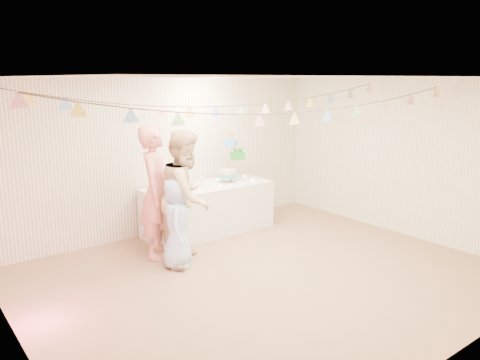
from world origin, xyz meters
TOP-DOWN VIEW (x-y plane):
  - floor at (0.00, 0.00)m, footprint 6.00×6.00m
  - ceiling at (0.00, 0.00)m, footprint 6.00×6.00m
  - back_wall at (0.00, 2.50)m, footprint 6.00×6.00m
  - front_wall at (0.00, -2.50)m, footprint 6.00×6.00m
  - left_wall at (-3.00, 0.00)m, footprint 5.00×5.00m
  - right_wall at (3.00, 0.00)m, footprint 5.00×5.00m
  - table at (0.44, 2.01)m, footprint 2.20×0.88m
  - cake_stand at (0.99, 2.06)m, footprint 0.68×0.40m
  - cake_bottom at (0.84, 2.00)m, footprint 0.31×0.31m
  - cake_middle at (1.17, 2.15)m, footprint 0.27×0.27m
  - cake_top_tier at (0.93, 2.03)m, footprint 0.25×0.25m
  - platter at (-0.19, 1.96)m, footprint 0.37×0.37m
  - posy at (0.36, 2.06)m, footprint 0.13×0.13m
  - person_adult_a at (-0.78, 1.52)m, footprint 0.81×0.85m
  - person_adult_b at (-0.53, 1.09)m, footprint 1.17×1.16m
  - person_child at (-0.74, 1.01)m, footprint 0.68×0.74m
  - bunting_back at (0.00, 1.10)m, footprint 5.60×1.10m
  - bunting_front at (0.00, -0.20)m, footprint 5.60×0.90m
  - tealight_0 at (-0.36, 1.86)m, footprint 0.04×0.04m
  - tealight_1 at (0.09, 2.19)m, footprint 0.04×0.04m
  - tealight_2 at (0.54, 1.79)m, footprint 0.04×0.04m
  - tealight_3 at (0.79, 2.23)m, footprint 0.04×0.04m
  - tealight_4 at (1.26, 1.83)m, footprint 0.04×0.04m
  - tealight_5 at (1.34, 2.16)m, footprint 0.04×0.04m

SIDE VIEW (x-z plane):
  - floor at x=0.00m, z-range 0.00..0.00m
  - table at x=0.44m, z-range 0.00..0.82m
  - person_child at x=-0.74m, z-range 0.00..1.27m
  - platter at x=-0.19m, z-range 0.75..0.77m
  - posy at x=0.36m, z-range 0.75..0.90m
  - cake_bottom at x=0.84m, z-range 0.76..0.91m
  - tealight_0 at x=-0.36m, z-range 0.82..0.85m
  - tealight_1 at x=0.09m, z-range 0.82..0.85m
  - tealight_2 at x=0.54m, z-range 0.82..0.85m
  - tealight_3 at x=0.79m, z-range 0.82..0.85m
  - tealight_4 at x=1.26m, z-range 0.82..0.85m
  - tealight_5 at x=1.34m, z-range 0.82..0.85m
  - person_adult_b at x=-0.53m, z-range 0.00..1.90m
  - person_adult_a at x=-0.78m, z-range 0.00..1.96m
  - cake_middle at x=1.17m, z-range 1.00..1.22m
  - cake_stand at x=0.99m, z-range 0.75..1.52m
  - back_wall at x=0.00m, z-range 1.30..1.30m
  - front_wall at x=0.00m, z-range 1.30..1.30m
  - left_wall at x=-3.00m, z-range 1.30..1.30m
  - right_wall at x=3.00m, z-range 1.30..1.30m
  - cake_top_tier at x=0.93m, z-range 1.28..1.47m
  - bunting_front at x=0.00m, z-range 2.14..2.50m
  - bunting_back at x=0.00m, z-range 2.15..2.55m
  - ceiling at x=0.00m, z-range 2.60..2.60m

